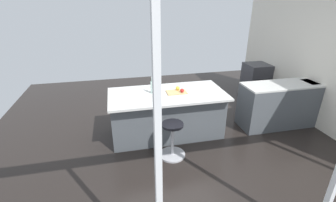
{
  "coord_description": "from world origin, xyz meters",
  "views": [
    {
      "loc": [
        1.13,
        3.99,
        2.5
      ],
      "look_at": [
        0.25,
        0.11,
        0.75
      ],
      "focal_mm": 25.47,
      "sensor_mm": 36.0,
      "label": 1
    }
  ],
  "objects_px": {
    "apple_yellow": "(178,88)",
    "stool_by_window": "(172,141)",
    "oven_range": "(256,80)",
    "apple_red": "(182,90)",
    "kitchen_island": "(167,114)",
    "cutting_board": "(176,92)",
    "water_bottle": "(152,87)"
  },
  "relations": [
    {
      "from": "kitchen_island",
      "to": "stool_by_window",
      "type": "relative_size",
      "value": 3.43
    },
    {
      "from": "apple_red",
      "to": "apple_yellow",
      "type": "distance_m",
      "value": 0.14
    },
    {
      "from": "apple_red",
      "to": "water_bottle",
      "type": "bearing_deg",
      "value": -13.75
    },
    {
      "from": "cutting_board",
      "to": "water_bottle",
      "type": "distance_m",
      "value": 0.45
    },
    {
      "from": "cutting_board",
      "to": "apple_red",
      "type": "bearing_deg",
      "value": 149.27
    },
    {
      "from": "stool_by_window",
      "to": "water_bottle",
      "type": "height_order",
      "value": "water_bottle"
    },
    {
      "from": "kitchen_island",
      "to": "apple_yellow",
      "type": "height_order",
      "value": "apple_yellow"
    },
    {
      "from": "apple_red",
      "to": "apple_yellow",
      "type": "xyz_separation_m",
      "value": [
        0.05,
        -0.13,
        0.0
      ]
    },
    {
      "from": "oven_range",
      "to": "apple_yellow",
      "type": "relative_size",
      "value": 11.52
    },
    {
      "from": "cutting_board",
      "to": "apple_red",
      "type": "height_order",
      "value": "apple_red"
    },
    {
      "from": "stool_by_window",
      "to": "cutting_board",
      "type": "distance_m",
      "value": 0.91
    },
    {
      "from": "oven_range",
      "to": "apple_red",
      "type": "xyz_separation_m",
      "value": [
        2.52,
        1.57,
        0.5
      ]
    },
    {
      "from": "apple_yellow",
      "to": "stool_by_window",
      "type": "bearing_deg",
      "value": 69.54
    },
    {
      "from": "oven_range",
      "to": "apple_red",
      "type": "height_order",
      "value": "apple_red"
    },
    {
      "from": "stool_by_window",
      "to": "apple_red",
      "type": "relative_size",
      "value": 8.74
    },
    {
      "from": "cutting_board",
      "to": "water_bottle",
      "type": "bearing_deg",
      "value": -9.78
    },
    {
      "from": "kitchen_island",
      "to": "cutting_board",
      "type": "xyz_separation_m",
      "value": [
        -0.17,
        0.06,
        0.45
      ]
    },
    {
      "from": "apple_red",
      "to": "apple_yellow",
      "type": "bearing_deg",
      "value": -69.1
    },
    {
      "from": "apple_yellow",
      "to": "apple_red",
      "type": "bearing_deg",
      "value": 110.9
    },
    {
      "from": "kitchen_island",
      "to": "apple_red",
      "type": "bearing_deg",
      "value": 157.19
    },
    {
      "from": "stool_by_window",
      "to": "apple_red",
      "type": "distance_m",
      "value": 0.94
    },
    {
      "from": "oven_range",
      "to": "kitchen_island",
      "type": "xyz_separation_m",
      "value": [
        2.78,
        1.46,
        0.01
      ]
    },
    {
      "from": "oven_range",
      "to": "kitchen_island",
      "type": "height_order",
      "value": "kitchen_island"
    },
    {
      "from": "kitchen_island",
      "to": "apple_yellow",
      "type": "distance_m",
      "value": 0.54
    },
    {
      "from": "stool_by_window",
      "to": "apple_yellow",
      "type": "xyz_separation_m",
      "value": [
        -0.27,
        -0.72,
        0.65
      ]
    },
    {
      "from": "cutting_board",
      "to": "apple_red",
      "type": "xyz_separation_m",
      "value": [
        -0.09,
        0.05,
        0.05
      ]
    },
    {
      "from": "kitchen_island",
      "to": "apple_yellow",
      "type": "xyz_separation_m",
      "value": [
        -0.21,
        -0.02,
        0.5
      ]
    },
    {
      "from": "cutting_board",
      "to": "apple_yellow",
      "type": "xyz_separation_m",
      "value": [
        -0.04,
        -0.08,
        0.05
      ]
    },
    {
      "from": "oven_range",
      "to": "water_bottle",
      "type": "relative_size",
      "value": 2.81
    },
    {
      "from": "oven_range",
      "to": "apple_red",
      "type": "distance_m",
      "value": 3.01
    },
    {
      "from": "kitchen_island",
      "to": "stool_by_window",
      "type": "distance_m",
      "value": 0.72
    },
    {
      "from": "kitchen_island",
      "to": "stool_by_window",
      "type": "bearing_deg",
      "value": 85.04
    }
  ]
}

